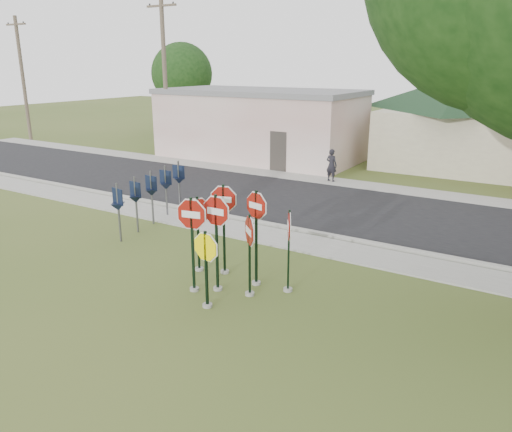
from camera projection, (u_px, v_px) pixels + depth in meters
The scene contains 20 objects.
ground at pixel (192, 308), 12.13m from camera, with size 120.00×120.00×0.00m, color #40541F.
sidewalk_near at pixel (296, 241), 16.59m from camera, with size 60.00×1.60×0.06m, color gray.
road at pixel (346, 209), 20.25m from camera, with size 60.00×7.00×0.04m, color black.
sidewalk_far at pixel (381, 188), 23.75m from camera, with size 60.00×1.60×0.06m, color gray.
curb at pixel (309, 232), 17.39m from camera, with size 60.00×0.20×0.14m, color gray.
stop_sign_center at pixel (216, 229), 12.61m from camera, with size 1.08×0.24×2.70m.
stop_sign_yellow at pixel (206, 261), 11.84m from camera, with size 0.99×0.24×2.05m.
stop_sign_left at pixel (192, 231), 12.59m from camera, with size 1.08×0.25×2.64m.
stop_sign_right at pixel (250, 245), 12.41m from camera, with size 0.78×0.72×2.27m.
stop_sign_back_right at pixel (256, 225), 12.95m from camera, with size 0.97×0.27×2.70m.
stop_sign_back_left at pixel (224, 217), 13.67m from camera, with size 0.99×0.31×2.69m.
stop_sign_far_right at pixel (289, 240), 12.63m from camera, with size 0.55×0.90×2.32m.
stop_sign_far_left at pixel (198, 224), 13.93m from camera, with size 0.68×0.87×2.31m.
route_sign_row at pixel (152, 192), 18.14m from camera, with size 1.43×4.63×2.00m.
building_stucco at pixel (260, 124), 30.65m from camera, with size 12.20×6.20×4.20m.
building_house at pixel (464, 102), 27.95m from camera, with size 11.60×11.60×6.20m.
utility_pole_near at pixel (165, 76), 30.06m from camera, with size 2.20×0.26×9.50m.
utility_pole_far at pixel (23, 77), 37.17m from camera, with size 2.20×0.26×9.00m.
bg_tree_left at pixel (182, 74), 40.26m from camera, with size 4.90×4.90×7.35m.
pedestrian at pixel (331, 165), 24.71m from camera, with size 0.59×0.39×1.61m, color black.
Camera 1 is at (7.08, -8.48, 5.70)m, focal length 35.00 mm.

